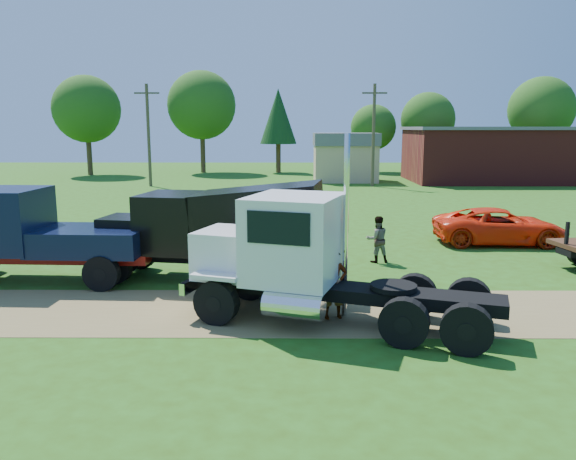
{
  "coord_description": "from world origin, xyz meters",
  "views": [
    {
      "loc": [
        -1.33,
        -15.47,
        5.22
      ],
      "look_at": [
        -1.43,
        4.32,
        1.6
      ],
      "focal_mm": 35.0,
      "sensor_mm": 36.0,
      "label": 1
    }
  ],
  "objects_px": {
    "white_semi_tractor": "(298,257)",
    "navy_truck": "(30,234)",
    "spectator_a": "(334,284)",
    "black_dump_truck": "(219,226)",
    "orange_pickup": "(500,226)"
  },
  "relations": [
    {
      "from": "white_semi_tractor",
      "to": "orange_pickup",
      "type": "distance_m",
      "value": 13.85
    },
    {
      "from": "white_semi_tractor",
      "to": "navy_truck",
      "type": "relative_size",
      "value": 1.14
    },
    {
      "from": "navy_truck",
      "to": "orange_pickup",
      "type": "height_order",
      "value": "navy_truck"
    },
    {
      "from": "black_dump_truck",
      "to": "orange_pickup",
      "type": "height_order",
      "value": "black_dump_truck"
    },
    {
      "from": "navy_truck",
      "to": "spectator_a",
      "type": "xyz_separation_m",
      "value": [
        10.11,
        -3.86,
        -0.65
      ]
    },
    {
      "from": "black_dump_truck",
      "to": "navy_truck",
      "type": "relative_size",
      "value": 1.09
    },
    {
      "from": "white_semi_tractor",
      "to": "black_dump_truck",
      "type": "bearing_deg",
      "value": 142.1
    },
    {
      "from": "black_dump_truck",
      "to": "orange_pickup",
      "type": "distance_m",
      "value": 13.53
    },
    {
      "from": "white_semi_tractor",
      "to": "navy_truck",
      "type": "distance_m",
      "value": 9.89
    },
    {
      "from": "white_semi_tractor",
      "to": "orange_pickup",
      "type": "bearing_deg",
      "value": 66.08
    },
    {
      "from": "white_semi_tractor",
      "to": "navy_truck",
      "type": "xyz_separation_m",
      "value": [
        -9.1,
        3.86,
        -0.11
      ]
    },
    {
      "from": "orange_pickup",
      "to": "white_semi_tractor",
      "type": "bearing_deg",
      "value": 139.42
    },
    {
      "from": "navy_truck",
      "to": "spectator_a",
      "type": "bearing_deg",
      "value": -18.51
    },
    {
      "from": "orange_pickup",
      "to": "navy_truck",
      "type": "bearing_deg",
      "value": 110.81
    },
    {
      "from": "navy_truck",
      "to": "orange_pickup",
      "type": "xyz_separation_m",
      "value": [
        18.41,
        6.35,
        -0.82
      ]
    }
  ]
}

